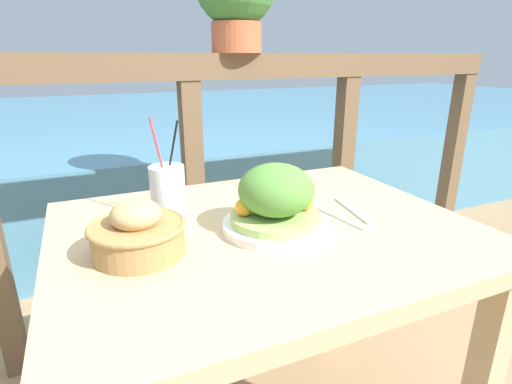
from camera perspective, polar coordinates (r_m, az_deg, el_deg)
The scene contains 8 objects.
patio_table at distance 0.98m, azimuth 1.37°, elevation -10.71°, with size 0.95×0.75×0.71m.
railing_fence at distance 1.50m, azimuth -9.12°, elevation 5.71°, with size 2.80×0.08×1.09m.
sea_backdrop at distance 4.01m, azimuth -18.22°, elevation 6.57°, with size 12.00×4.00×0.59m.
salad_plate at distance 0.89m, azimuth 2.85°, elevation -1.44°, with size 0.24×0.24×0.15m.
drink_glass at distance 0.97m, azimuth -12.46°, elevation -0.09°, with size 0.08×0.08×0.25m.
bread_basket at distance 0.82m, azimuth -16.53°, elevation -5.58°, with size 0.19×0.19×0.11m.
fork at distance 1.00m, azimuth 11.70°, elevation -3.49°, with size 0.04×0.18×0.00m.
knife at distance 1.05m, azimuth 13.66°, elevation -2.56°, with size 0.05×0.18×0.00m.
Camera 1 is at (-0.37, -0.77, 1.09)m, focal length 28.00 mm.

